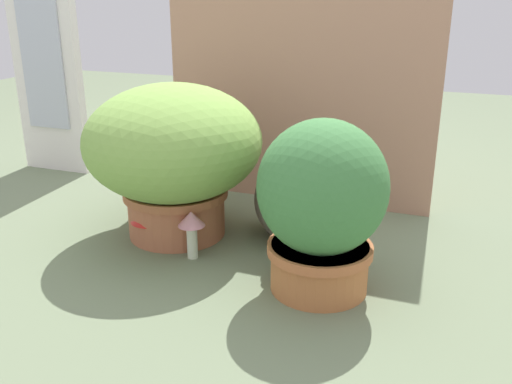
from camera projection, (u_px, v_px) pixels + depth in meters
name	position (u px, v px, depth m)	size (l,w,h in m)	color
ground_plane	(227.00, 254.00, 1.63)	(6.00, 6.00, 0.00)	#687759
cardboard_backdrop	(298.00, 86.00, 1.92)	(0.93, 0.03, 0.81)	tan
window_panel_white	(48.00, 73.00, 2.25)	(0.30, 0.05, 0.79)	white
grass_planter	(174.00, 151.00, 1.67)	(0.52, 0.52, 0.46)	#B26645
leafy_planter	(322.00, 204.00, 1.37)	(0.32, 0.32, 0.44)	#B96E3D
cat	(287.00, 201.00, 1.68)	(0.29, 0.37, 0.32)	#615B4F
mushroom_ornament_red	(150.00, 215.00, 1.67)	(0.11, 0.11, 0.13)	silver
mushroom_ornament_pink	(191.00, 225.00, 1.57)	(0.08, 0.08, 0.14)	silver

